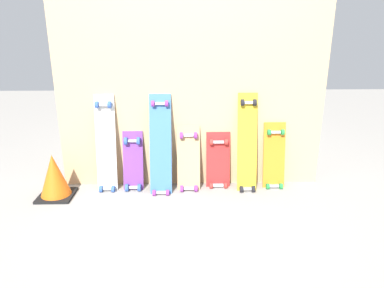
{
  "coord_description": "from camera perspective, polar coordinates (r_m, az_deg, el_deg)",
  "views": [
    {
      "loc": [
        -0.09,
        -3.11,
        1.42
      ],
      "look_at": [
        0.0,
        -0.07,
        0.45
      ],
      "focal_mm": 32.28,
      "sensor_mm": 36.0,
      "label": 1
    }
  ],
  "objects": [
    {
      "name": "skateboard_blue",
      "position": [
        3.2,
        -5.22,
        -0.7
      ],
      "size": [
        0.2,
        0.29,
        0.97
      ],
      "color": "#386BAD",
      "rests_on": "ground"
    },
    {
      "name": "plywood_wall_panel",
      "position": [
        3.23,
        -0.07,
        7.99
      ],
      "size": [
        2.49,
        0.04,
        1.75
      ],
      "primitive_type": "cube",
      "color": "tan",
      "rests_on": "ground"
    },
    {
      "name": "skateboard_red",
      "position": [
        3.34,
        4.34,
        -3.19
      ],
      "size": [
        0.23,
        0.15,
        0.6
      ],
      "color": "#B22626",
      "rests_on": "ground"
    },
    {
      "name": "skateboard_natural",
      "position": [
        3.27,
        -0.57,
        -2.95
      ],
      "size": [
        0.22,
        0.22,
        0.67
      ],
      "color": "tan",
      "rests_on": "ground"
    },
    {
      "name": "skateboard_orange",
      "position": [
        3.4,
        13.41,
        -2.4
      ],
      "size": [
        0.21,
        0.18,
        0.69
      ],
      "color": "orange",
      "rests_on": "ground"
    },
    {
      "name": "skateboard_purple",
      "position": [
        3.32,
        -9.72,
        -3.27
      ],
      "size": [
        0.19,
        0.2,
        0.61
      ],
      "color": "#6B338C",
      "rests_on": "ground"
    },
    {
      "name": "ground_plane",
      "position": [
        3.42,
        -0.03,
        -6.82
      ],
      "size": [
        12.0,
        12.0,
        0.0
      ],
      "primitive_type": "plane",
      "color": "#9E9991"
    },
    {
      "name": "skateboard_white",
      "position": [
        3.31,
        -14.02,
        -0.49
      ],
      "size": [
        0.18,
        0.21,
        0.96
      ],
      "color": "silver",
      "rests_on": "ground"
    },
    {
      "name": "skateboard_yellow",
      "position": [
        3.27,
        9.12,
        -0.33
      ],
      "size": [
        0.18,
        0.25,
        0.97
      ],
      "color": "gold",
      "rests_on": "ground"
    },
    {
      "name": "traffic_cone",
      "position": [
        3.35,
        -21.81,
        -5.0
      ],
      "size": [
        0.31,
        0.31,
        0.41
      ],
      "color": "black",
      "rests_on": "ground"
    }
  ]
}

